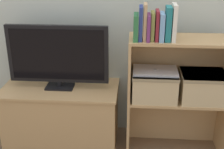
# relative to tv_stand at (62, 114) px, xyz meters

# --- Properties ---
(tv_stand) EXTENTS (0.94, 0.46, 0.50)m
(tv_stand) POSITION_rel_tv_stand_xyz_m (0.00, 0.00, 0.00)
(tv_stand) COLOR tan
(tv_stand) RESTS_ON ground_plane
(tv) EXTENTS (0.79, 0.14, 0.51)m
(tv) POSITION_rel_tv_stand_xyz_m (0.00, -0.00, 0.52)
(tv) COLOR black
(tv) RESTS_ON tv_stand
(bookshelf_lower_tier) EXTENTS (0.76, 0.32, 0.48)m
(bookshelf_lower_tier) POSITION_rel_tv_stand_xyz_m (0.93, -0.00, 0.05)
(bookshelf_lower_tier) COLOR tan
(bookshelf_lower_tier) RESTS_ON ground_plane
(bookshelf_upper_tier) EXTENTS (0.76, 0.32, 0.47)m
(bookshelf_upper_tier) POSITION_rel_tv_stand_xyz_m (0.93, -0.00, 0.52)
(bookshelf_upper_tier) COLOR tan
(bookshelf_upper_tier) RESTS_ON bookshelf_lower_tier
(book_forest) EXTENTS (0.03, 0.16, 0.18)m
(book_forest) POSITION_rel_tv_stand_xyz_m (0.60, -0.12, 0.79)
(book_forest) COLOR #286638
(book_forest) RESTS_ON bookshelf_upper_tier
(book_navy) EXTENTS (0.03, 0.14, 0.24)m
(book_navy) POSITION_rel_tv_stand_xyz_m (0.63, -0.12, 0.82)
(book_navy) COLOR navy
(book_navy) RESTS_ON bookshelf_upper_tier
(book_tan) EXTENTS (0.02, 0.13, 0.25)m
(book_tan) POSITION_rel_tv_stand_xyz_m (0.66, -0.12, 0.82)
(book_tan) COLOR tan
(book_tan) RESTS_ON bookshelf_upper_tier
(book_plum) EXTENTS (0.02, 0.15, 0.18)m
(book_plum) POSITION_rel_tv_stand_xyz_m (0.68, -0.12, 0.79)
(book_plum) COLOR #6B2D66
(book_plum) RESTS_ON bookshelf_upper_tier
(book_olive) EXTENTS (0.02, 0.12, 0.20)m
(book_olive) POSITION_rel_tv_stand_xyz_m (0.71, -0.12, 0.80)
(book_olive) COLOR olive
(book_olive) RESTS_ON bookshelf_upper_tier
(book_maroon) EXTENTS (0.02, 0.13, 0.21)m
(book_maroon) POSITION_rel_tv_stand_xyz_m (0.74, -0.12, 0.80)
(book_maroon) COLOR maroon
(book_maroon) RESTS_ON bookshelf_upper_tier
(book_skyblue) EXTENTS (0.03, 0.15, 0.19)m
(book_skyblue) POSITION_rel_tv_stand_xyz_m (0.77, -0.12, 0.79)
(book_skyblue) COLOR #709ECC
(book_skyblue) RESTS_ON bookshelf_upper_tier
(book_teal) EXTENTS (0.04, 0.13, 0.24)m
(book_teal) POSITION_rel_tv_stand_xyz_m (0.82, -0.12, 0.82)
(book_teal) COLOR #1E7075
(book_teal) RESTS_ON bookshelf_upper_tier
(book_ivory) EXTENTS (0.03, 0.14, 0.25)m
(book_ivory) POSITION_rel_tv_stand_xyz_m (0.86, -0.12, 0.82)
(book_ivory) COLOR silver
(book_ivory) RESTS_ON bookshelf_upper_tier
(storage_basket_left) EXTENTS (0.34, 0.29, 0.21)m
(storage_basket_left) POSITION_rel_tv_stand_xyz_m (0.75, -0.08, 0.34)
(storage_basket_left) COLOR tan
(storage_basket_left) RESTS_ON bookshelf_lower_tier
(storage_basket_right) EXTENTS (0.34, 0.29, 0.21)m
(storage_basket_right) POSITION_rel_tv_stand_xyz_m (1.11, -0.08, 0.34)
(storage_basket_right) COLOR tan
(storage_basket_right) RESTS_ON bookshelf_lower_tier
(laptop) EXTENTS (0.33, 0.22, 0.02)m
(laptop) POSITION_rel_tv_stand_xyz_m (0.75, -0.08, 0.45)
(laptop) COLOR #BCBCC1
(laptop) RESTS_ON storage_basket_left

